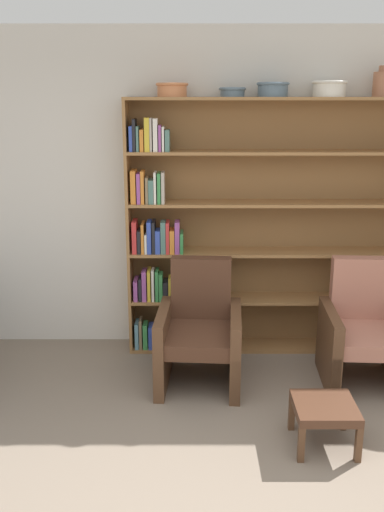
% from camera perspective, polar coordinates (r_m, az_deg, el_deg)
% --- Properties ---
extents(wall_back, '(12.00, 0.06, 2.75)m').
position_cam_1_polar(wall_back, '(5.01, 3.63, 6.33)').
color(wall_back, silver).
rests_on(wall_back, ground).
extents(bookshelf, '(2.50, 0.30, 2.18)m').
position_cam_1_polar(bookshelf, '(4.93, 5.73, 2.28)').
color(bookshelf, olive).
rests_on(bookshelf, ground).
extents(bowl_terracotta, '(0.26, 0.26, 0.11)m').
position_cam_1_polar(bowl_terracotta, '(4.75, -1.73, 16.36)').
color(bowl_terracotta, '#C67547').
rests_on(bowl_terracotta, bookshelf).
extents(bowl_stoneware, '(0.22, 0.22, 0.07)m').
position_cam_1_polar(bowl_stoneware, '(4.75, 4.34, 16.10)').
color(bowl_stoneware, slate).
rests_on(bowl_stoneware, bookshelf).
extents(bowl_olive, '(0.26, 0.26, 0.11)m').
position_cam_1_polar(bowl_olive, '(4.79, 8.36, 16.23)').
color(bowl_olive, slate).
rests_on(bowl_olive, bookshelf).
extents(bowl_cream, '(0.28, 0.28, 0.12)m').
position_cam_1_polar(bowl_cream, '(4.87, 13.85, 16.02)').
color(bowl_cream, silver).
rests_on(bowl_cream, bookshelf).
extents(armchair_leather, '(0.68, 0.72, 0.95)m').
position_cam_1_polar(armchair_leather, '(4.51, 1.00, -7.67)').
color(armchair_leather, brown).
rests_on(armchair_leather, ground).
extents(armchair_cushioned, '(0.68, 0.71, 0.95)m').
position_cam_1_polar(armchair_cushioned, '(4.70, 17.11, -7.36)').
color(armchair_cushioned, brown).
rests_on(armchair_cushioned, ground).
extents(footstool, '(0.39, 0.39, 0.30)m').
position_cam_1_polar(footstool, '(3.88, 13.37, -14.86)').
color(footstool, brown).
rests_on(footstool, ground).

